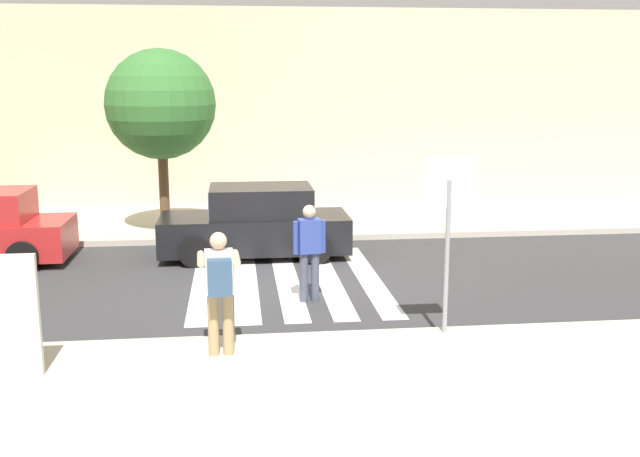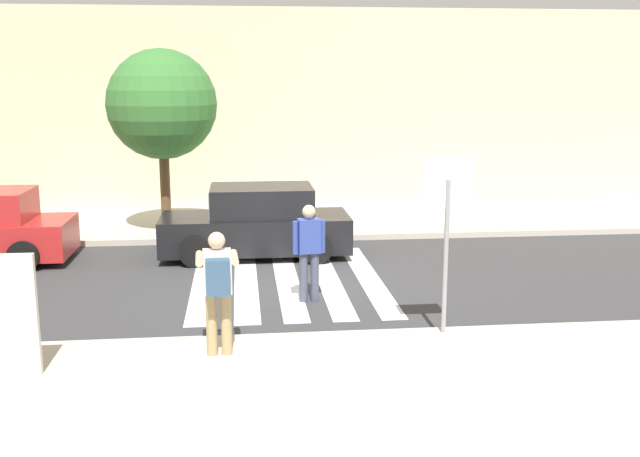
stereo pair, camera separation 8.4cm
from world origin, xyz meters
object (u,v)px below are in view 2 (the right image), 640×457
(stop_sign, at_px, (447,206))
(photographer_with_backpack, at_px, (218,283))
(pedestrian_crossing, at_px, (309,247))
(parked_car_black, at_px, (257,223))
(street_tree_center, at_px, (162,105))

(stop_sign, height_order, photographer_with_backpack, stop_sign)
(stop_sign, bearing_deg, pedestrian_crossing, 129.37)
(stop_sign, relative_size, pedestrian_crossing, 1.53)
(photographer_with_backpack, bearing_deg, pedestrian_crossing, 61.84)
(photographer_with_backpack, relative_size, parked_car_black, 0.42)
(street_tree_center, bearing_deg, parked_car_black, -42.99)
(stop_sign, distance_m, pedestrian_crossing, 3.06)
(stop_sign, height_order, pedestrian_crossing, stop_sign)
(pedestrian_crossing, xyz_separation_m, street_tree_center, (-2.97, 5.50, 2.25))
(street_tree_center, bearing_deg, photographer_with_backpack, -79.98)
(photographer_with_backpack, bearing_deg, parked_car_black, 83.86)
(photographer_with_backpack, height_order, pedestrian_crossing, photographer_with_backpack)
(stop_sign, distance_m, parked_car_black, 6.43)
(stop_sign, height_order, parked_car_black, stop_sign)
(stop_sign, height_order, street_tree_center, street_tree_center)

